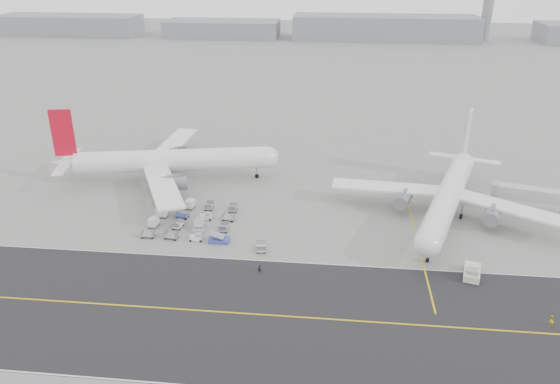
# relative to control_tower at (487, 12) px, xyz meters

# --- Properties ---
(ground) EXTENTS (700.00, 700.00, 0.00)m
(ground) POSITION_rel_control_tower_xyz_m (-100.00, -265.00, -16.25)
(ground) COLOR gray
(ground) RESTS_ON ground
(taxiway) EXTENTS (220.00, 59.00, 0.03)m
(taxiway) POSITION_rel_control_tower_xyz_m (-94.98, -282.98, -16.24)
(taxiway) COLOR #242427
(taxiway) RESTS_ON ground
(horizon_buildings) EXTENTS (520.00, 28.00, 28.00)m
(horizon_buildings) POSITION_rel_control_tower_xyz_m (-70.00, -5.00, -16.25)
(horizon_buildings) COLOR gray
(horizon_buildings) RESTS_ON ground
(control_tower) EXTENTS (7.00, 7.00, 31.25)m
(control_tower) POSITION_rel_control_tower_xyz_m (0.00, 0.00, 0.00)
(control_tower) COLOR gray
(control_tower) RESTS_ON ground
(airliner_a) EXTENTS (53.11, 52.03, 18.52)m
(airliner_a) POSITION_rel_control_tower_xyz_m (-126.52, -233.14, -10.91)
(airliner_a) COLOR white
(airliner_a) RESTS_ON ground
(airliner_b) EXTENTS (47.84, 48.75, 17.46)m
(airliner_b) POSITION_rel_control_tower_xyz_m (-62.69, -245.36, -11.22)
(airliner_b) COLOR white
(airliner_b) RESTS_ON ground
(pushback_tug) EXTENTS (3.90, 7.40, 2.08)m
(pushback_tug) POSITION_rel_control_tower_xyz_m (-62.28, -268.51, -15.40)
(pushback_tug) COLOR beige
(pushback_tug) RESTS_ON ground
(jet_bridge) EXTENTS (16.21, 6.87, 6.06)m
(jet_bridge) POSITION_rel_control_tower_xyz_m (-45.15, -242.10, -12.03)
(jet_bridge) COLOR gray
(jet_bridge) RESTS_ON ground
(gse_cluster) EXTENTS (22.99, 22.24, 1.97)m
(gse_cluster) POSITION_rel_control_tower_xyz_m (-115.34, -254.31, -16.25)
(gse_cluster) COLOR #9A9A9F
(gse_cluster) RESTS_ON ground
(stray_dolly) EXTENTS (2.04, 2.92, 1.66)m
(stray_dolly) POSITION_rel_control_tower_xyz_m (-99.62, -263.69, -16.25)
(stray_dolly) COLOR silver
(stray_dolly) RESTS_ON ground
(ground_crew_a) EXTENTS (0.67, 0.50, 1.67)m
(ground_crew_a) POSITION_rel_control_tower_xyz_m (-98.84, -271.20, -15.42)
(ground_crew_a) COLOR black
(ground_crew_a) RESTS_ON ground
(ground_crew_b) EXTENTS (1.09, 0.98, 1.83)m
(ground_crew_b) POSITION_rel_control_tower_xyz_m (-53.36, -281.06, -15.34)
(ground_crew_b) COLOR yellow
(ground_crew_b) RESTS_ON ground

